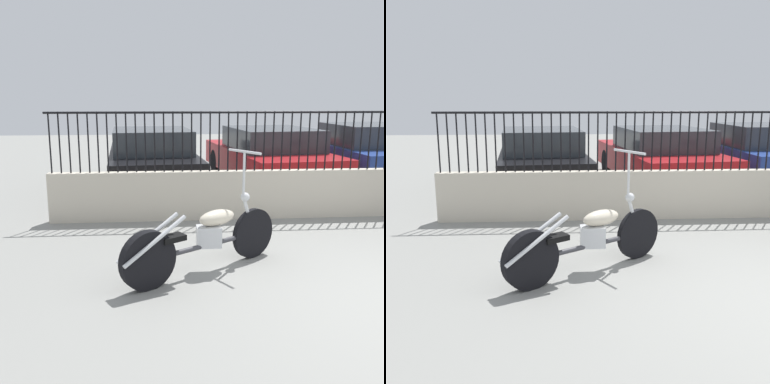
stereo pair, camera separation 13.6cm
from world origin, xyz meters
TOP-DOWN VIEW (x-y plane):
  - low_wall at (0.00, 3.11)m, footprint 8.33×0.18m
  - fence_railing at (0.00, 3.11)m, footprint 8.33×0.04m
  - motorcycle_dark_grey at (-2.00, 0.88)m, footprint 1.88×1.26m
  - car_black at (-2.57, 5.74)m, footprint 2.09×4.24m
  - car_red at (0.10, 5.98)m, footprint 2.36×4.68m
  - car_blue at (2.39, 5.96)m, footprint 1.94×4.10m

SIDE VIEW (x-z plane):
  - motorcycle_dark_grey at x=-2.00m, z-range -0.28..1.07m
  - low_wall at x=0.00m, z-range 0.00..0.80m
  - car_black at x=-2.57m, z-range 0.01..1.31m
  - car_red at x=0.10m, z-range 0.01..1.31m
  - car_blue at x=2.39m, z-range 0.01..1.38m
  - fence_railing at x=0.00m, z-range 0.91..1.86m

